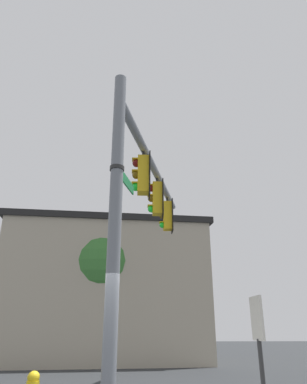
{
  "coord_description": "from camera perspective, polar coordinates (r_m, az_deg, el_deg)",
  "views": [
    {
      "loc": [
        -6.56,
        -0.44,
        1.59
      ],
      "look_at": [
        3.46,
        -0.9,
        5.43
      ],
      "focal_mm": 33.1,
      "sensor_mm": 36.0,
      "label": 1
    }
  ],
  "objects": [
    {
      "name": "tree_by_storefront",
      "position": [
        17.85,
        -8.26,
        -11.68
      ],
      "size": [
        3.6,
        3.6,
        6.23
      ],
      "color": "#4C3823",
      "rests_on": "ground"
    },
    {
      "name": "storefront_building",
      "position": [
        19.19,
        -7.65,
        -15.55
      ],
      "size": [
        7.57,
        10.56,
        6.67
      ],
      "color": "#A89E89",
      "rests_on": "ground"
    },
    {
      "name": "mast_arm",
      "position": [
        11.18,
        0.16,
        3.56
      ],
      "size": [
        7.26,
        2.09,
        0.22
      ],
      "primitive_type": "cylinder",
      "rotation": [
        0.0,
        1.57,
        6.03
      ],
      "color": "slate"
    },
    {
      "name": "bird_flying",
      "position": [
        14.83,
        -5.78,
        14.33
      ],
      "size": [
        0.41,
        0.28,
        0.13
      ],
      "color": "gray"
    },
    {
      "name": "traffic_light_nearest_pole",
      "position": [
        9.53,
        -1.79,
        2.77
      ],
      "size": [
        0.54,
        0.49,
        1.31
      ],
      "color": "black"
    },
    {
      "name": "historical_marker",
      "position": [
        7.04,
        16.62,
        -21.7
      ],
      "size": [
        0.6,
        0.08,
        2.13
      ],
      "color": "#333333",
      "rests_on": "ground"
    },
    {
      "name": "traffic_light_mid_outer",
      "position": [
        13.04,
        2.17,
        -3.85
      ],
      "size": [
        0.54,
        0.49,
        1.31
      ],
      "color": "black"
    },
    {
      "name": "traffic_light_mid_inner",
      "position": [
        11.26,
        0.5,
        -1.06
      ],
      "size": [
        0.54,
        0.49,
        1.31
      ],
      "color": "black"
    },
    {
      "name": "signal_pole",
      "position": [
        6.82,
        -6.26,
        -5.26
      ],
      "size": [
        0.26,
        0.26,
        6.85
      ],
      "primitive_type": "cylinder",
      "color": "slate",
      "rests_on": "ground"
    },
    {
      "name": "street_name_sign",
      "position": [
        7.55,
        -5.07,
        2.63
      ],
      "size": [
        1.36,
        0.48,
        0.22
      ],
      "color": "#147238"
    }
  ]
}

